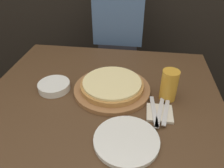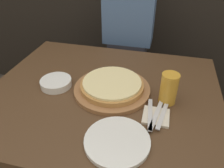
{
  "view_description": "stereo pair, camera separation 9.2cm",
  "coord_description": "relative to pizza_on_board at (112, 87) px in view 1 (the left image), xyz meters",
  "views": [
    {
      "loc": [
        0.16,
        -0.85,
        1.42
      ],
      "look_at": [
        0.04,
        0.01,
        0.82
      ],
      "focal_mm": 35.0,
      "sensor_mm": 36.0,
      "label": 1
    },
    {
      "loc": [
        0.25,
        -0.83,
        1.42
      ],
      "look_at": [
        0.04,
        0.01,
        0.82
      ],
      "focal_mm": 35.0,
      "sensor_mm": 36.0,
      "label": 2
    }
  ],
  "objects": [
    {
      "name": "dinner_plate",
      "position": [
        0.1,
        -0.31,
        -0.02
      ],
      "size": [
        0.25,
        0.25,
        0.02
      ],
      "color": "white",
      "rests_on": "dining_table"
    },
    {
      "name": "dinner_knife",
      "position": [
        0.23,
        -0.14,
        -0.01
      ],
      "size": [
        0.05,
        0.2,
        0.0
      ],
      "color": "silver",
      "rests_on": "napkin_stack"
    },
    {
      "name": "side_bowl",
      "position": [
        -0.28,
        -0.03,
        -0.01
      ],
      "size": [
        0.16,
        0.16,
        0.04
      ],
      "color": "white",
      "rests_on": "dining_table"
    },
    {
      "name": "diner_person",
      "position": [
        -0.04,
        0.67,
        -0.12
      ],
      "size": [
        0.34,
        0.2,
        1.37
      ],
      "color": "#33333D",
      "rests_on": "ground_plane"
    },
    {
      "name": "dining_table",
      "position": [
        -0.04,
        -0.01,
        -0.41
      ],
      "size": [
        1.13,
        0.95,
        0.78
      ],
      "color": "#4C331E",
      "rests_on": "ground_plane"
    },
    {
      "name": "napkin_stack",
      "position": [
        0.23,
        -0.14,
        -0.02
      ],
      "size": [
        0.11,
        0.11,
        0.01
      ],
      "color": "beige",
      "rests_on": "dining_table"
    },
    {
      "name": "fork",
      "position": [
        0.2,
        -0.14,
        -0.01
      ],
      "size": [
        0.04,
        0.2,
        0.0
      ],
      "color": "silver",
      "rests_on": "napkin_stack"
    },
    {
      "name": "beer_glass",
      "position": [
        0.26,
        -0.02,
        0.05
      ],
      "size": [
        0.08,
        0.08,
        0.15
      ],
      "color": "gold",
      "rests_on": "dining_table"
    },
    {
      "name": "pizza_on_board",
      "position": [
        0.0,
        0.0,
        0.0
      ],
      "size": [
        0.37,
        0.37,
        0.06
      ],
      "color": "#99663D",
      "rests_on": "dining_table"
    },
    {
      "name": "spoon",
      "position": [
        0.25,
        -0.14,
        -0.01
      ],
      "size": [
        0.05,
        0.17,
        0.0
      ],
      "color": "silver",
      "rests_on": "napkin_stack"
    }
  ]
}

